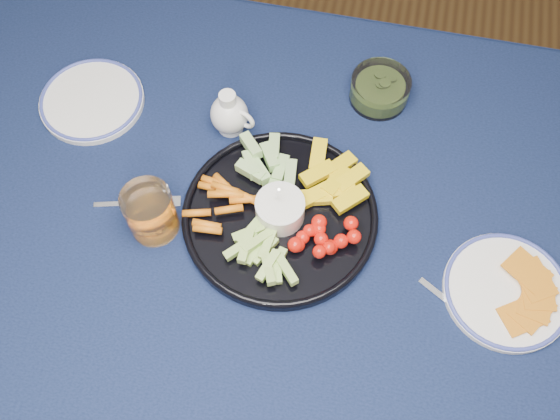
% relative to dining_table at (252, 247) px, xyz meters
% --- Properties ---
extents(dining_table, '(1.67, 1.07, 0.75)m').
position_rel_dining_table_xyz_m(dining_table, '(0.00, 0.00, 0.00)').
color(dining_table, '#4B3019').
rests_on(dining_table, ground).
extents(crudite_platter, '(0.35, 0.35, 0.11)m').
position_rel_dining_table_xyz_m(crudite_platter, '(0.05, 0.03, 0.11)').
color(crudite_platter, black).
rests_on(crudite_platter, dining_table).
extents(creamer_pitcher, '(0.09, 0.07, 0.10)m').
position_rel_dining_table_xyz_m(creamer_pitcher, '(-0.08, 0.20, 0.13)').
color(creamer_pitcher, white).
rests_on(creamer_pitcher, dining_table).
extents(pickle_bowl, '(0.12, 0.12, 0.05)m').
position_rel_dining_table_xyz_m(pickle_bowl, '(0.18, 0.33, 0.11)').
color(pickle_bowl, white).
rests_on(pickle_bowl, dining_table).
extents(cheese_plate, '(0.21, 0.21, 0.02)m').
position_rel_dining_table_xyz_m(cheese_plate, '(0.45, -0.03, 0.10)').
color(cheese_plate, white).
rests_on(cheese_plate, dining_table).
extents(juice_tumbler, '(0.09, 0.09, 0.10)m').
position_rel_dining_table_xyz_m(juice_tumbler, '(-0.16, -0.03, 0.13)').
color(juice_tumbler, white).
rests_on(juice_tumbler, dining_table).
extents(fork_left, '(0.15, 0.05, 0.00)m').
position_rel_dining_table_xyz_m(fork_left, '(-0.20, 0.01, 0.09)').
color(fork_left, silver).
rests_on(fork_left, dining_table).
extents(fork_right, '(0.16, 0.10, 0.00)m').
position_rel_dining_table_xyz_m(fork_right, '(0.39, -0.09, 0.09)').
color(fork_right, silver).
rests_on(fork_right, dining_table).
extents(side_plate_extra, '(0.20, 0.20, 0.02)m').
position_rel_dining_table_xyz_m(side_plate_extra, '(-0.37, 0.20, 0.10)').
color(side_plate_extra, white).
rests_on(side_plate_extra, dining_table).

